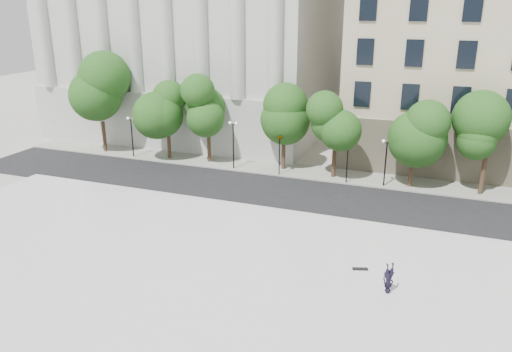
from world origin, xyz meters
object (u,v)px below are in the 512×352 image
at_px(traffic_light_east, 348,142).
at_px(skateboard, 360,269).
at_px(person_lying, 388,289).
at_px(traffic_light_west, 280,136).

relative_size(traffic_light_east, skateboard, 4.93).
xyz_separation_m(traffic_light_east, skateboard, (3.67, -15.17, -3.21)).
distance_m(person_lying, skateboard, 2.53).
bearing_deg(traffic_light_west, person_lying, -56.28).
bearing_deg(traffic_light_west, traffic_light_east, 0.00).
height_order(person_lying, skateboard, person_lying).
bearing_deg(traffic_light_east, person_lying, -72.52).
bearing_deg(person_lying, skateboard, 97.80).
relative_size(traffic_light_west, person_lying, 2.53).
bearing_deg(person_lying, traffic_light_west, 89.20).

